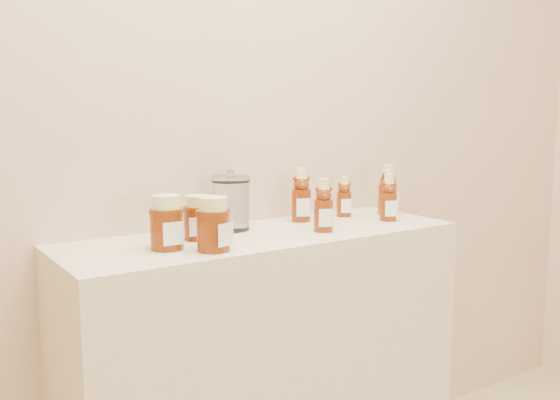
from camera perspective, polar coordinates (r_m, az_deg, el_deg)
wall_back at (r=1.97m, az=-4.63°, el=10.89°), size 3.50×0.02×2.70m
display_table at (r=1.97m, az=-1.34°, el=-16.02°), size 1.20×0.40×0.90m
bear_bottle_back_left at (r=2.01m, az=1.96°, el=0.80°), size 0.09×0.09×0.20m
bear_bottle_back_mid at (r=2.11m, az=5.88°, el=0.58°), size 0.07×0.07×0.16m
bear_bottle_back_right at (r=2.17m, az=9.81°, el=1.22°), size 0.08×0.08×0.20m
bear_bottle_front_left at (r=1.85m, az=4.00°, el=-0.16°), size 0.08×0.08×0.18m
bear_bottle_front_right at (r=2.05m, az=9.90°, el=0.50°), size 0.08×0.08×0.17m
honey_jar_left at (r=1.64m, az=-10.33°, el=-2.02°), size 0.09×0.09×0.14m
honey_jar_back at (r=1.75m, az=-7.56°, el=-1.60°), size 0.10×0.10×0.12m
honey_jar_front at (r=1.60m, az=-6.13°, el=-2.20°), size 0.11×0.11×0.14m
glass_canister at (r=1.87m, az=-4.51°, el=-0.05°), size 0.15×0.15×0.18m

